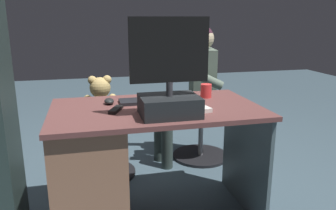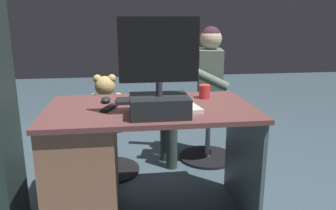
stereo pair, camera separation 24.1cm
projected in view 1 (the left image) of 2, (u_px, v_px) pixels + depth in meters
ground_plane at (146, 185)px, 2.64m from camera, size 10.00×10.00×0.00m
desk at (105, 165)px, 2.05m from camera, size 1.26×0.74×0.75m
monitor at (169, 89)px, 1.83m from camera, size 0.43×0.25×0.53m
keyboard at (153, 100)px, 2.16m from camera, size 0.42×0.14×0.02m
computer_mouse at (109, 101)px, 2.11m from camera, size 0.06×0.10×0.04m
cup at (206, 91)px, 2.27m from camera, size 0.07×0.07×0.09m
tv_remote at (116, 109)px, 1.95m from camera, size 0.10×0.16×0.02m
notebook_binder at (184, 106)px, 2.01m from camera, size 0.27×0.33×0.02m
office_chair_teddy at (103, 144)px, 2.75m from camera, size 0.52×0.52×0.47m
teddy_bear at (101, 101)px, 2.67m from camera, size 0.26×0.26×0.37m
visitor_chair at (201, 130)px, 3.11m from camera, size 0.52×0.52×0.47m
person at (194, 84)px, 2.96m from camera, size 0.57×0.54×1.20m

